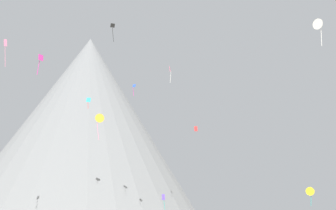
% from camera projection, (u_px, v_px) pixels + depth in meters
% --- Properties ---
extents(rock_massif, '(106.14, 106.14, 61.20)m').
position_uv_depth(rock_massif, '(84.00, 130.00, 131.66)').
color(rock_massif, slate).
rests_on(rock_massif, ground_plane).
extents(kite_black_high, '(0.96, 0.54, 4.13)m').
position_uv_depth(kite_black_high, '(113.00, 28.00, 81.12)').
color(kite_black_high, black).
extents(kite_blue_high, '(0.67, 0.58, 2.67)m').
position_uv_depth(kite_blue_high, '(134.00, 88.00, 85.10)').
color(kite_blue_high, blue).
extents(kite_pink_high, '(0.71, 0.52, 5.55)m').
position_uv_depth(kite_pink_high, '(5.00, 48.00, 76.06)').
color(kite_pink_high, pink).
extents(kite_red_mid, '(0.66, 0.18, 1.03)m').
position_uv_depth(kite_red_mid, '(196.00, 129.00, 78.75)').
color(kite_red_mid, red).
extents(kite_white_high, '(1.17, 1.57, 4.10)m').
position_uv_depth(kite_white_high, '(318.00, 25.00, 56.97)').
color(kite_white_high, white).
extents(kite_cyan_high, '(1.10, 0.40, 2.57)m').
position_uv_depth(kite_cyan_high, '(88.00, 101.00, 88.73)').
color(kite_cyan_high, '#33BCDB').
extents(kite_indigo_low, '(0.82, 0.38, 4.39)m').
position_uv_depth(kite_indigo_low, '(164.00, 201.00, 80.99)').
color(kite_indigo_low, '#5138B2').
extents(kite_yellow_low, '(1.43, 0.93, 3.01)m').
position_uv_depth(kite_yellow_low, '(310.00, 192.00, 66.09)').
color(kite_yellow_low, yellow).
extents(kite_gold_mid, '(1.59, 0.49, 4.67)m').
position_uv_depth(kite_gold_mid, '(100.00, 119.00, 69.16)').
color(kite_gold_mid, gold).
extents(kite_rainbow_high, '(0.49, 0.66, 3.99)m').
position_uv_depth(kite_rainbow_high, '(170.00, 71.00, 93.68)').
color(kite_rainbow_high, '#E5668C').
extents(kite_magenta_mid, '(0.63, 0.63, 2.95)m').
position_uv_depth(kite_magenta_mid, '(40.00, 60.00, 54.17)').
color(kite_magenta_mid, '#D1339E').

